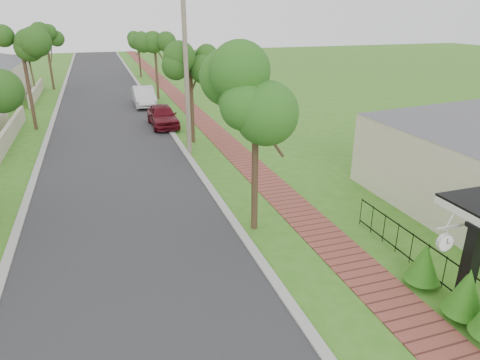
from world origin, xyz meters
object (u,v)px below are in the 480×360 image
parked_car_white (144,97)px  near_tree (256,98)px  parked_car_red (163,116)px  porch_post (467,275)px  station_clock (445,241)px  utility_pole (186,73)px

parked_car_white → near_tree: bearing=-86.3°
parked_car_red → parked_car_white: parked_car_white is taller
porch_post → parked_car_white: size_ratio=0.55×
parked_car_white → station_clock: 28.24m
porch_post → near_tree: near_tree is taller
parked_car_white → near_tree: (1.21, -22.41, 3.83)m
parked_car_white → utility_pole: utility_pole is taller
parked_car_red → parked_car_white: 7.16m
near_tree → utility_pole: (-0.32, 9.26, -0.36)m
parked_car_red → station_clock: station_clock is taller
parked_car_red → utility_pole: size_ratio=0.50×
utility_pole → porch_post: bearing=-76.5°
parked_car_white → near_tree: near_tree is taller
parked_car_red → near_tree: bearing=-88.1°
porch_post → near_tree: (-3.33, 5.89, 3.45)m
parked_car_red → near_tree: near_tree is taller
porch_post → station_clock: porch_post is taller
porch_post → utility_pole: size_ratio=0.30×
near_tree → station_clock: bearing=-62.8°
porch_post → parked_car_red: porch_post is taller
parked_car_red → near_tree: size_ratio=0.73×
utility_pole → station_clock: size_ratio=10.63×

